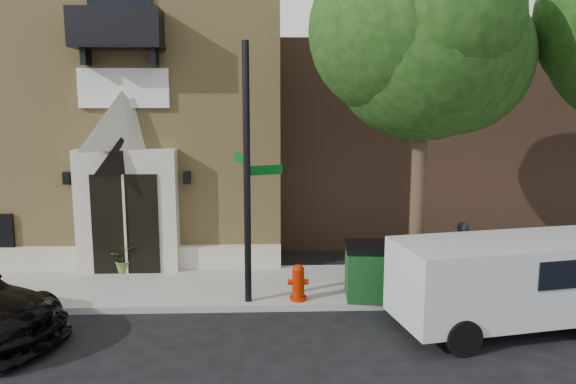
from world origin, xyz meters
name	(u,v)px	position (x,y,z in m)	size (l,w,h in m)	color
ground	(147,314)	(0.00, 0.00, 0.00)	(120.00, 120.00, 0.00)	black
sidewalk	(201,287)	(1.00, 1.50, 0.07)	(42.00, 3.00, 0.15)	gray
church	(102,99)	(-2.99, 7.95, 4.63)	(12.20, 11.01, 9.30)	tan
neighbour_building	(516,138)	(12.00, 9.00, 3.20)	(18.00, 8.00, 6.40)	brown
street_tree_left	(426,39)	(6.03, 0.35, 5.87)	(4.97, 4.38, 7.77)	#38281C
cargo_van	(515,280)	(7.62, -1.10, 1.04)	(4.81, 2.63, 1.86)	silver
street_sign	(247,174)	(2.22, 0.33, 3.01)	(1.10, 0.86, 5.69)	black
fire_hydrant	(298,282)	(3.33, 0.33, 0.56)	(0.47, 0.38, 0.83)	#A01800
dumpster	(387,270)	(5.36, 0.44, 0.78)	(1.97, 1.22, 1.24)	#103B18
planter	(125,258)	(-1.09, 2.56, 0.52)	(0.66, 0.57, 0.74)	#5B7135
pedestrian_near	(460,255)	(7.23, 1.02, 0.95)	(0.59, 0.39, 1.61)	black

